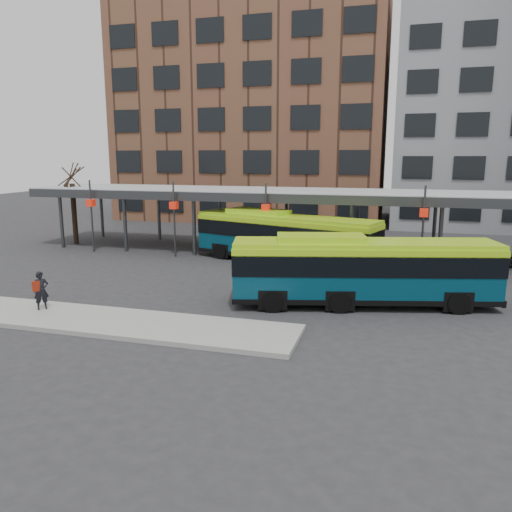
# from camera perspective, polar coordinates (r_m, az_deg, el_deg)

# --- Properties ---
(ground) EXTENTS (120.00, 120.00, 0.00)m
(ground) POSITION_cam_1_polar(r_m,az_deg,el_deg) (20.68, 2.31, -6.60)
(ground) COLOR #28282B
(ground) RESTS_ON ground
(boarding_island) EXTENTS (14.00, 3.00, 0.18)m
(boarding_island) POSITION_cam_1_polar(r_m,az_deg,el_deg) (20.02, -15.42, -7.36)
(boarding_island) COLOR gray
(boarding_island) RESTS_ON ground
(canopy) EXTENTS (40.00, 6.53, 4.80)m
(canopy) POSITION_cam_1_polar(r_m,az_deg,el_deg) (32.42, 7.65, 6.93)
(canopy) COLOR #999B9E
(canopy) RESTS_ON ground
(tree) EXTENTS (1.64, 1.64, 5.60)m
(tree) POSITION_cam_1_polar(r_m,az_deg,el_deg) (38.64, -20.08, 4.86)
(tree) COLOR black
(tree) RESTS_ON ground
(building_brick) EXTENTS (26.00, 14.00, 22.00)m
(building_brick) POSITION_cam_1_polar(r_m,az_deg,el_deg) (53.35, -0.08, 16.40)
(building_brick) COLOR brown
(building_brick) RESTS_ON ground
(bus_front) EXTENTS (11.42, 5.01, 3.08)m
(bus_front) POSITION_cam_1_polar(r_m,az_deg,el_deg) (21.88, 12.08, -1.48)
(bus_front) COLOR #06364A
(bus_front) RESTS_ON ground
(bus_rear) EXTENTS (11.64, 5.87, 3.16)m
(bus_rear) POSITION_cam_1_polar(r_m,az_deg,el_deg) (29.89, 3.22, 2.27)
(bus_rear) COLOR #06364A
(bus_rear) RESTS_ON ground
(pedestrian) EXTENTS (0.68, 0.68, 1.59)m
(pedestrian) POSITION_cam_1_polar(r_m,az_deg,el_deg) (22.24, -23.37, -3.61)
(pedestrian) COLOR black
(pedestrian) RESTS_ON boarding_island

